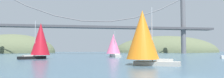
# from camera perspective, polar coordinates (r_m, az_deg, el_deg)

# --- Properties ---
(ground_plane) EXTENTS (360.00, 360.00, 0.00)m
(ground_plane) POSITION_cam_1_polar(r_m,az_deg,el_deg) (19.14, 19.95, -10.23)
(ground_plane) COLOR #426075
(headland_left) EXTENTS (57.57, 44.00, 26.02)m
(headland_left) POSITION_cam_1_polar(r_m,az_deg,el_deg) (158.38, -26.10, -3.50)
(headland_left) COLOR #5B6647
(headland_left) RESTS_ON ground_plane
(headland_right) EXTENTS (85.52, 44.00, 26.09)m
(headland_right) POSITION_cam_1_polar(r_m,az_deg,el_deg) (166.66, 15.33, -3.65)
(headland_right) COLOR #5B6647
(headland_right) RESTS_ON ground_plane
(suspension_bridge) EXTENTS (139.81, 6.00, 33.25)m
(suspension_bridge) POSITION_cam_1_polar(r_m,az_deg,el_deg) (112.72, -4.50, 3.71)
(suspension_bridge) COLOR slate
(suspension_bridge) RESTS_ON ground_plane
(sailboat_crimson_sail) EXTENTS (8.41, 7.53, 9.91)m
(sailboat_crimson_sail) POSITION_cam_1_polar(r_m,az_deg,el_deg) (56.54, -19.54, -0.19)
(sailboat_crimson_sail) COLOR black
(sailboat_crimson_sail) RESTS_ON ground_plane
(sailboat_pink_spinnaker) EXTENTS (5.14, 7.69, 8.30)m
(sailboat_pink_spinnaker) POSITION_cam_1_polar(r_m,az_deg,el_deg) (65.75, 0.44, -1.58)
(sailboat_pink_spinnaker) COLOR #B7B2A8
(sailboat_pink_spinnaker) RESTS_ON ground_plane
(sailboat_orange_sail) EXTENTS (8.83, 7.56, 9.07)m
(sailboat_orange_sail) POSITION_cam_1_polar(r_m,az_deg,el_deg) (32.52, 8.74, 0.90)
(sailboat_orange_sail) COLOR #B7B2A8
(sailboat_orange_sail) RESTS_ON ground_plane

